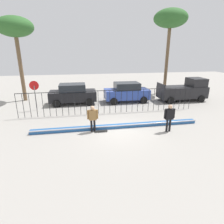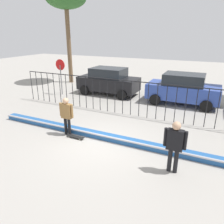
# 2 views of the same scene
# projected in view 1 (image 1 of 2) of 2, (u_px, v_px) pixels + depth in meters

# --- Properties ---
(ground_plane) EXTENTS (60.00, 60.00, 0.00)m
(ground_plane) POSITION_uv_depth(u_px,v_px,m) (119.00, 130.00, 11.98)
(ground_plane) COLOR #9E9991
(bowl_coping_ledge) EXTENTS (11.00, 0.40, 0.27)m
(bowl_coping_ledge) POSITION_uv_depth(u_px,v_px,m) (118.00, 126.00, 12.34)
(bowl_coping_ledge) COLOR #235699
(bowl_coping_ledge) RESTS_ON ground
(perimeter_fence) EXTENTS (14.04, 0.04, 1.90)m
(perimeter_fence) POSITION_uv_depth(u_px,v_px,m) (110.00, 99.00, 14.93)
(perimeter_fence) COLOR black
(perimeter_fence) RESTS_ON ground
(skateboarder) EXTENTS (0.68, 0.26, 1.69)m
(skateboarder) POSITION_uv_depth(u_px,v_px,m) (93.00, 116.00, 11.50)
(skateboarder) COLOR black
(skateboarder) RESTS_ON ground
(skateboard) EXTENTS (0.80, 0.20, 0.07)m
(skateboard) POSITION_uv_depth(u_px,v_px,m) (101.00, 131.00, 11.74)
(skateboard) COLOR black
(skateboard) RESTS_ON ground
(camera_operator) EXTENTS (0.71, 0.26, 1.75)m
(camera_operator) POSITION_uv_depth(u_px,v_px,m) (169.00, 116.00, 11.53)
(camera_operator) COLOR black
(camera_operator) RESTS_ON ground
(parked_car_black) EXTENTS (4.30, 2.12, 1.90)m
(parked_car_black) POSITION_uv_depth(u_px,v_px,m) (73.00, 94.00, 17.63)
(parked_car_black) COLOR black
(parked_car_black) RESTS_ON ground
(parked_car_blue) EXTENTS (4.30, 2.12, 1.90)m
(parked_car_blue) POSITION_uv_depth(u_px,v_px,m) (127.00, 92.00, 18.37)
(parked_car_blue) COLOR #2D479E
(parked_car_blue) RESTS_ON ground
(pickup_truck) EXTENTS (4.70, 2.12, 2.24)m
(pickup_truck) POSITION_uv_depth(u_px,v_px,m) (184.00, 90.00, 18.79)
(pickup_truck) COLOR black
(pickup_truck) RESTS_ON ground
(stop_sign) EXTENTS (0.76, 0.07, 2.50)m
(stop_sign) POSITION_uv_depth(u_px,v_px,m) (35.00, 92.00, 15.53)
(stop_sign) COLOR slate
(stop_sign) RESTS_ON ground
(palm_tree_tall) EXTENTS (3.61, 3.61, 9.13)m
(palm_tree_tall) POSITION_uv_depth(u_px,v_px,m) (170.00, 20.00, 20.15)
(palm_tree_tall) COLOR brown
(palm_tree_tall) RESTS_ON ground
(palm_tree_short) EXTENTS (3.34, 3.34, 7.83)m
(palm_tree_short) POSITION_uv_depth(u_px,v_px,m) (15.00, 28.00, 17.05)
(palm_tree_short) COLOR brown
(palm_tree_short) RESTS_ON ground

